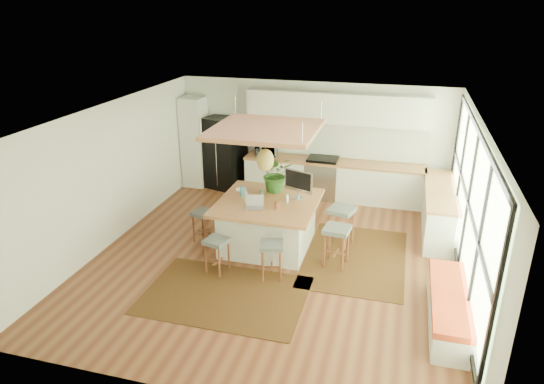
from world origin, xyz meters
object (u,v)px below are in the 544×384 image
(stool_near_right, at_px, (272,259))
(stool_right_front, at_px, (336,247))
(stool_left_side, at_px, (204,224))
(microwave, at_px, (266,148))
(laptop, at_px, (254,202))
(monitor, at_px, (298,186))
(island, at_px, (268,224))
(stool_near_left, at_px, (217,254))
(fridge, at_px, (225,152))
(island_plant, at_px, (276,177))
(stool_right_back, at_px, (341,228))

(stool_near_right, height_order, stool_right_front, stool_right_front)
(stool_near_right, bearing_deg, stool_left_side, 149.54)
(stool_left_side, height_order, microwave, microwave)
(stool_right_front, relative_size, microwave, 1.40)
(laptop, relative_size, monitor, 0.55)
(island, xyz_separation_m, stool_near_left, (-0.59, -1.18, -0.11))
(island, bearing_deg, stool_near_left, -116.53)
(fridge, distance_m, stool_near_right, 4.53)
(microwave, xyz_separation_m, island_plant, (0.83, -2.22, 0.11))
(stool_right_back, distance_m, monitor, 1.18)
(stool_near_left, xyz_separation_m, monitor, (1.10, 1.47, 0.83))
(stool_left_side, xyz_separation_m, monitor, (1.78, 0.44, 0.83))
(island_plant, bearing_deg, stool_right_back, -5.56)
(fridge, relative_size, microwave, 3.37)
(stool_left_side, bearing_deg, stool_near_right, -30.46)
(stool_right_front, xyz_separation_m, laptop, (-1.52, 0.00, 0.70))
(stool_right_back, bearing_deg, monitor, -171.52)
(fridge, xyz_separation_m, island_plant, (1.90, -2.22, 0.29))
(stool_right_front, xyz_separation_m, microwave, (-2.19, 3.16, 0.75))
(fridge, distance_m, stool_near_left, 4.19)
(microwave, relative_size, island_plant, 0.72)
(island, relative_size, stool_left_side, 2.89)
(monitor, bearing_deg, stool_right_front, -17.78)
(stool_right_back, relative_size, island_plant, 1.05)
(fridge, bearing_deg, island_plant, -33.91)
(stool_right_front, bearing_deg, stool_right_back, 92.06)
(stool_near_left, bearing_deg, stool_left_side, 123.41)
(laptop, bearing_deg, monitor, 34.56)
(stool_near_left, xyz_separation_m, stool_right_front, (1.96, 0.78, 0.00))
(microwave, bearing_deg, island_plant, -80.57)
(island, bearing_deg, stool_left_side, -173.53)
(microwave, bearing_deg, stool_right_front, -66.39)
(stool_left_side, relative_size, laptop, 1.88)
(stool_near_left, bearing_deg, stool_right_back, 39.50)
(stool_near_right, distance_m, island_plant, 1.91)
(stool_left_side, bearing_deg, stool_near_left, -56.59)
(stool_right_front, distance_m, island_plant, 1.86)
(stool_near_right, height_order, stool_left_side, stool_near_right)
(island, relative_size, monitor, 3.00)
(stool_near_right, xyz_separation_m, stool_left_side, (-1.65, 0.97, 0.00))
(stool_near_left, xyz_separation_m, laptop, (0.44, 0.79, 0.70))
(fridge, height_order, stool_left_side, fridge)
(stool_right_back, relative_size, stool_left_side, 1.21)
(stool_near_right, bearing_deg, stool_near_left, -176.26)
(stool_right_back, xyz_separation_m, stool_left_side, (-2.61, -0.56, 0.00))
(stool_near_right, distance_m, stool_right_front, 1.23)
(fridge, bearing_deg, laptop, -45.64)
(island, relative_size, stool_right_back, 2.39)
(fridge, height_order, stool_near_left, fridge)
(stool_right_back, bearing_deg, fridge, 144.02)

